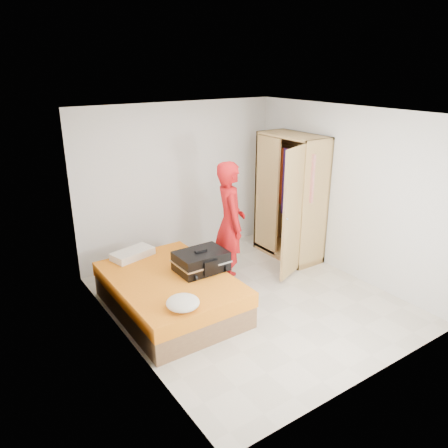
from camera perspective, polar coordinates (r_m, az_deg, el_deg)
room at (r=5.76m, az=3.75°, el=1.36°), size 4.00×4.02×2.60m
bed at (r=5.99m, az=-7.02°, el=-8.95°), size 1.42×2.02×0.50m
wardrobe at (r=7.36m, az=8.65°, el=2.94°), size 1.13×1.40×2.10m
person at (r=6.45m, az=0.81°, el=0.07°), size 0.66×0.80×1.87m
suitcase at (r=5.96m, az=-3.00°, el=-4.86°), size 0.69×0.52×0.30m
round_cushion at (r=5.12m, az=-5.40°, el=-10.20°), size 0.39×0.39×0.15m
pillow at (r=6.50m, az=-11.84°, el=-3.84°), size 0.66×0.44×0.11m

